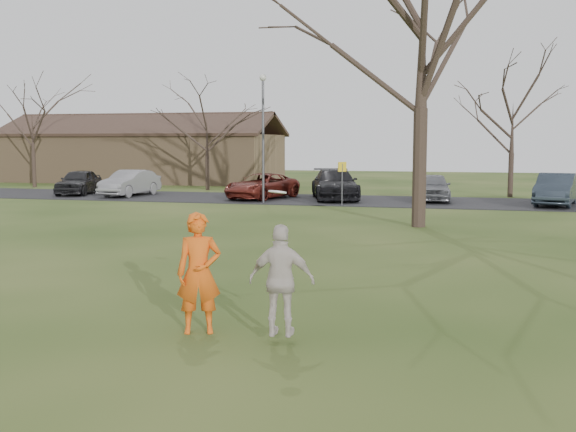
# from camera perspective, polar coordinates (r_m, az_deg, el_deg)

# --- Properties ---
(ground) EXTENTS (120.00, 120.00, 0.00)m
(ground) POSITION_cam_1_polar(r_m,az_deg,el_deg) (10.87, -5.33, -10.14)
(ground) COLOR #1E380F
(ground) RESTS_ON ground
(parking_strip) EXTENTS (62.00, 6.50, 0.04)m
(parking_strip) POSITION_cam_1_polar(r_m,az_deg,el_deg) (35.12, 8.55, 1.22)
(parking_strip) COLOR black
(parking_strip) RESTS_ON ground
(player_defender) EXTENTS (0.82, 0.68, 1.94)m
(player_defender) POSITION_cam_1_polar(r_m,az_deg,el_deg) (11.06, -7.39, -4.71)
(player_defender) COLOR #E75813
(player_defender) RESTS_ON ground
(car_0) EXTENTS (2.50, 4.43, 1.42)m
(car_0) POSITION_cam_1_polar(r_m,az_deg,el_deg) (40.71, -16.96, 2.73)
(car_0) COLOR black
(car_0) RESTS_ON parking_strip
(car_1) EXTENTS (1.87, 4.42, 1.42)m
(car_1) POSITION_cam_1_polar(r_m,az_deg,el_deg) (38.91, -12.98, 2.69)
(car_1) COLOR gray
(car_1) RESTS_ON parking_strip
(car_2) EXTENTS (3.45, 5.18, 1.32)m
(car_2) POSITION_cam_1_polar(r_m,az_deg,el_deg) (36.06, -2.19, 2.50)
(car_2) COLOR maroon
(car_2) RESTS_ON parking_strip
(car_3) EXTENTS (3.59, 5.79, 1.56)m
(car_3) POSITION_cam_1_polar(r_m,az_deg,el_deg) (35.72, 3.90, 2.65)
(car_3) COLOR black
(car_3) RESTS_ON parking_strip
(car_4) EXTENTS (1.93, 4.21, 1.40)m
(car_4) POSITION_cam_1_polar(r_m,az_deg,el_deg) (35.39, 11.94, 2.36)
(car_4) COLOR slate
(car_4) RESTS_ON parking_strip
(car_5) EXTENTS (2.54, 4.80, 1.50)m
(car_5) POSITION_cam_1_polar(r_m,az_deg,el_deg) (34.64, 21.34, 2.07)
(car_5) COLOR #29323D
(car_5) RESTS_ON parking_strip
(catching_play) EXTENTS (1.03, 0.49, 2.23)m
(catching_play) POSITION_cam_1_polar(r_m,az_deg,el_deg) (10.35, -0.53, -5.35)
(catching_play) COLOR beige
(catching_play) RESTS_ON ground
(building) EXTENTS (20.60, 8.50, 5.14)m
(building) POSITION_cam_1_polar(r_m,az_deg,el_deg) (53.30, -11.86, 4.91)
(building) COLOR #8C6D4C
(building) RESTS_ON ground
(lamp_post) EXTENTS (0.34, 0.34, 6.27)m
(lamp_post) POSITION_cam_1_polar(r_m,az_deg,el_deg) (33.70, -2.08, 7.80)
(lamp_post) COLOR #47474C
(lamp_post) RESTS_ON ground
(sign_yellow) EXTENTS (0.35, 0.35, 2.08)m
(sign_yellow) POSITION_cam_1_polar(r_m,az_deg,el_deg) (32.32, 4.51, 3.38)
(sign_yellow) COLOR #47474C
(sign_yellow) RESTS_ON ground
(big_tree) EXTENTS (9.00, 9.00, 14.00)m
(big_tree) POSITION_cam_1_polar(r_m,az_deg,el_deg) (25.16, 11.09, 15.15)
(big_tree) COLOR #352821
(big_tree) RESTS_ON ground
(small_tree_row) EXTENTS (55.00, 5.90, 8.50)m
(small_tree_row) POSITION_cam_1_polar(r_m,az_deg,el_deg) (39.88, 15.73, 7.22)
(small_tree_row) COLOR #352821
(small_tree_row) RESTS_ON ground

